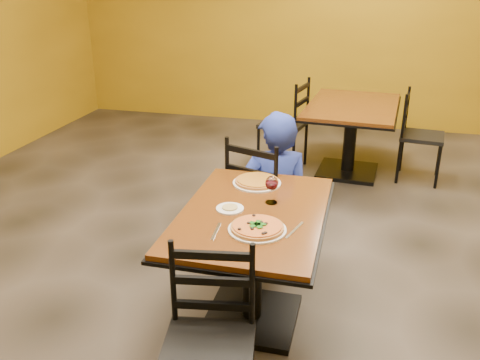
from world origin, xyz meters
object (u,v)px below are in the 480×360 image
(table_main, at_px, (253,241))
(chair_main_near, at_px, (208,351))
(chair_main_far, at_px, (265,197))
(chair_second_left, at_px, (283,124))
(plate_main, at_px, (257,230))
(chair_second_right, at_px, (422,137))
(side_plate, at_px, (230,209))
(pizza_far, at_px, (257,181))
(diner, at_px, (275,181))
(plate_far, at_px, (257,183))
(table_second, at_px, (351,122))
(pizza_main, at_px, (257,227))
(wine_glass, at_px, (272,189))

(table_main, height_order, chair_main_near, chair_main_near)
(table_main, distance_m, chair_main_near, 0.84)
(chair_main_near, bearing_deg, chair_main_far, 83.17)
(chair_second_left, xyz_separation_m, plate_main, (0.34, -2.89, 0.27))
(chair_second_right, xyz_separation_m, side_plate, (-1.28, -2.68, 0.30))
(chair_main_far, bearing_deg, pizza_far, 112.61)
(diner, height_order, plate_far, diner)
(plate_main, bearing_deg, plate_far, 102.52)
(chair_main_far, bearing_deg, plate_main, 118.19)
(table_second, distance_m, plate_main, 2.92)
(plate_far, xyz_separation_m, pizza_far, (0.00, 0.00, 0.02))
(pizza_main, height_order, wine_glass, wine_glass)
(chair_second_right, relative_size, wine_glass, 5.11)
(chair_main_far, xyz_separation_m, plate_main, (0.16, -1.01, 0.28))
(chair_main_far, height_order, chair_second_right, chair_main_far)
(chair_second_right, xyz_separation_m, plate_far, (-1.22, -2.27, 0.30))
(plate_main, distance_m, plate_far, 0.64)
(chair_main_near, height_order, pizza_far, chair_main_near)
(chair_second_left, relative_size, chair_second_right, 1.06)
(chair_second_right, bearing_deg, pizza_far, 158.88)
(chair_second_left, distance_m, wine_glass, 2.58)
(table_second, xyz_separation_m, pizza_far, (-0.50, -2.27, 0.21))
(plate_far, height_order, side_plate, same)
(chair_main_far, height_order, chair_second_left, chair_second_left)
(plate_far, xyz_separation_m, side_plate, (-0.07, -0.41, 0.00))
(plate_main, relative_size, side_plate, 1.94)
(table_main, distance_m, pizza_far, 0.46)
(chair_main_near, bearing_deg, plate_main, 72.62)
(pizza_main, distance_m, wine_glass, 0.37)
(chair_main_near, bearing_deg, chair_second_right, 62.18)
(pizza_far, height_order, side_plate, pizza_far)
(table_main, bearing_deg, diner, 92.81)
(diner, bearing_deg, side_plate, 65.82)
(chair_second_right, bearing_deg, chair_second_left, 97.01)
(table_main, height_order, chair_second_right, chair_second_right)
(chair_main_near, bearing_deg, table_main, 79.62)
(chair_second_right, bearing_deg, wine_glass, 164.10)
(chair_main_far, height_order, plate_main, chair_main_far)
(plate_main, xyz_separation_m, side_plate, (-0.21, 0.21, 0.00))
(table_second, height_order, plate_main, plate_main)
(chair_main_near, height_order, chair_main_far, chair_main_far)
(pizza_main, relative_size, wine_glass, 1.58)
(pizza_main, bearing_deg, chair_second_left, 96.79)
(diner, xyz_separation_m, wine_glass, (0.13, -0.83, 0.30))
(pizza_main, xyz_separation_m, plate_far, (-0.14, 0.62, -0.02))
(table_second, xyz_separation_m, chair_main_near, (-0.45, -3.51, -0.11))
(chair_main_near, distance_m, plate_main, 0.69)
(chair_main_near, xyz_separation_m, chair_main_far, (-0.08, 1.63, 0.03))
(plate_main, bearing_deg, diner, 95.78)
(table_main, bearing_deg, chair_second_left, 95.80)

